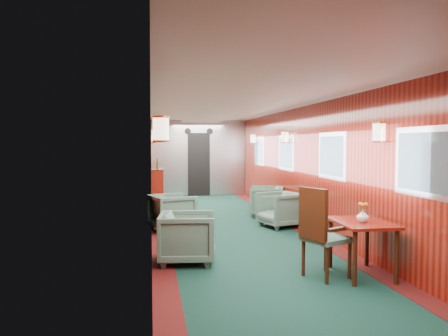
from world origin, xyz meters
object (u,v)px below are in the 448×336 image
side_chair (320,229)px  armchair_left_near (187,237)px  credenza (157,186)px  armchair_right_far (266,201)px  armchair_left_far (172,212)px  dining_table (362,230)px  armchair_right_near (280,209)px

side_chair → armchair_left_near: bearing=122.9°
credenza → armchair_right_far: bearing=-45.4°
armchair_left_near → armchair_right_far: armchair_left_near is taller
side_chair → armchair_left_far: (-1.64, 3.34, -0.26)m
credenza → armchair_left_near: credenza is taller
armchair_left_near → armchair_right_far: bearing=-23.2°
side_chair → armchair_left_near: (-1.54, 1.01, -0.26)m
credenza → armchair_left_far: size_ratio=1.63×
side_chair → armchair_left_near: 1.86m
armchair_left_far → armchair_right_far: size_ratio=1.02×
dining_table → credenza: credenza is taller
credenza → armchair_left_far: (0.24, -3.75, -0.15)m
dining_table → armchair_right_near: size_ratio=1.24×
credenza → armchair_left_near: 6.09m
armchair_left_far → side_chair: bearing=-173.1°
dining_table → armchair_right_far: (0.00, 4.58, -0.23)m
dining_table → armchair_right_far: same height
credenza → armchair_left_far: 3.76m
armchair_right_far → side_chair: bearing=9.7°
side_chair → armchair_right_near: side_chair is taller
dining_table → armchair_right_near: (-0.06, 3.28, -0.23)m
armchair_left_far → armchair_right_near: bearing=-109.8°
armchair_left_near → armchair_right_near: 3.08m
dining_table → armchair_left_near: 2.33m
armchair_left_near → armchair_right_near: armchair_left_near is taller
dining_table → credenza: bearing=111.9°
armchair_left_near → armchair_right_far: 4.18m
side_chair → credenza: size_ratio=0.90×
dining_table → side_chair: (-0.56, -0.04, 0.03)m
side_chair → credenza: 7.33m
dining_table → armchair_left_far: 3.97m
credenza → dining_table: bearing=-71.0°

